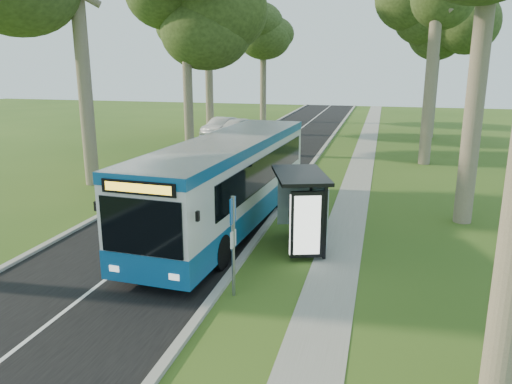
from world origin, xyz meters
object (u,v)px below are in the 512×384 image
bus_stop_sign (233,235)px  bus_shelter (302,199)px  litter_bin (315,213)px  bus (228,182)px  car_silver (221,127)px  car_white (236,128)px

bus_stop_sign → bus_shelter: size_ratio=0.84×
bus_stop_sign → litter_bin: 6.72m
bus → car_silver: size_ratio=2.73×
car_silver → bus: bearing=-61.1°
bus → car_silver: bus is taller
bus_stop_sign → car_white: (-8.26, 28.09, -0.91)m
bus_shelter → litter_bin: bus_shelter is taller
bus → bus_shelter: 3.67m
litter_bin → car_silver: size_ratio=0.22×
litter_bin → car_white: size_ratio=0.22×
litter_bin → car_white: bearing=114.0°
car_white → bus: bearing=-58.6°
car_white → car_silver: bearing=170.1°
car_white → car_silver: car_white is taller
bus_shelter → car_white: bus_shelter is taller
bus_stop_sign → bus: bearing=111.2°
bus → bus_shelter: bearing=-27.1°
bus_shelter → litter_bin: 2.98m
bus → litter_bin: size_ratio=12.26×
bus_shelter → car_silver: size_ratio=0.71×
car_white → car_silver: 1.73m
bus_stop_sign → litter_bin: bearing=80.8°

